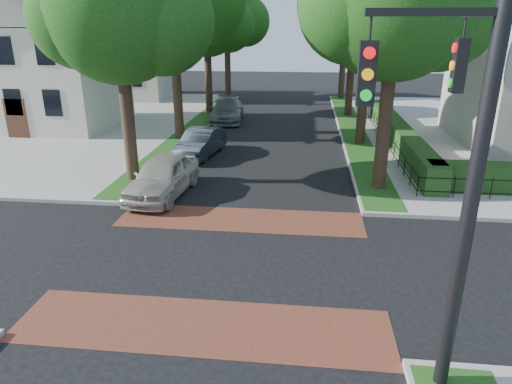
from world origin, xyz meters
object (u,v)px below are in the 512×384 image
traffic_signal (461,156)px  parked_car_rear (227,110)px  parked_car_middle (201,143)px  parked_car_front (163,176)px

traffic_signal → parked_car_rear: bearing=108.2°
parked_car_middle → parked_car_rear: 9.70m
traffic_signal → parked_car_front: 13.57m
parked_car_front → parked_car_middle: size_ratio=1.09×
traffic_signal → parked_car_front: traffic_signal is taller
parked_car_front → traffic_signal: bearing=-44.2°
parked_car_front → parked_car_middle: bearing=93.2°
parked_car_middle → traffic_signal: bearing=-53.9°
parked_car_front → parked_car_rear: (-0.00, 15.91, -0.02)m
traffic_signal → parked_car_rear: (-8.49, 25.76, -3.90)m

